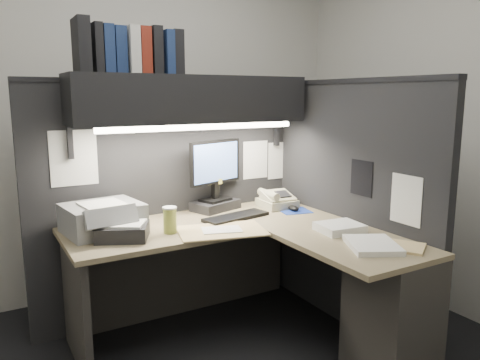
% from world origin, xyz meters
% --- Properties ---
extents(wall_back, '(3.50, 0.04, 2.70)m').
position_xyz_m(wall_back, '(0.00, 1.50, 1.35)').
color(wall_back, beige).
rests_on(wall_back, floor).
extents(wall_right, '(0.04, 3.00, 2.70)m').
position_xyz_m(wall_right, '(1.75, 0.00, 1.35)').
color(wall_right, beige).
rests_on(wall_right, floor).
extents(partition_back, '(1.90, 0.06, 1.60)m').
position_xyz_m(partition_back, '(0.03, 0.93, 0.80)').
color(partition_back, black).
rests_on(partition_back, floor).
extents(partition_right, '(0.06, 1.50, 1.60)m').
position_xyz_m(partition_right, '(0.98, 0.18, 0.80)').
color(partition_right, black).
rests_on(partition_right, floor).
extents(desk, '(1.70, 1.53, 0.73)m').
position_xyz_m(desk, '(0.43, -0.00, 0.44)').
color(desk, '#837353').
rests_on(desk, floor).
extents(overhead_shelf, '(1.55, 0.34, 0.30)m').
position_xyz_m(overhead_shelf, '(0.12, 0.75, 1.50)').
color(overhead_shelf, black).
rests_on(overhead_shelf, partition_back).
extents(task_light_tube, '(1.32, 0.04, 0.04)m').
position_xyz_m(task_light_tube, '(0.12, 0.61, 1.33)').
color(task_light_tube, white).
rests_on(task_light_tube, overhead_shelf).
extents(monitor, '(0.44, 0.29, 0.49)m').
position_xyz_m(monitor, '(0.32, 0.82, 0.93)').
color(monitor, black).
rests_on(monitor, desk).
extents(keyboard, '(0.48, 0.23, 0.02)m').
position_xyz_m(keyboard, '(0.33, 0.54, 0.74)').
color(keyboard, black).
rests_on(keyboard, desk).
extents(mousepad, '(0.24, 0.22, 0.00)m').
position_xyz_m(mousepad, '(0.78, 0.50, 0.73)').
color(mousepad, navy).
rests_on(mousepad, desk).
extents(mouse, '(0.07, 0.10, 0.04)m').
position_xyz_m(mouse, '(0.77, 0.50, 0.75)').
color(mouse, black).
rests_on(mouse, mousepad).
extents(telephone, '(0.24, 0.25, 0.09)m').
position_xyz_m(telephone, '(0.74, 0.66, 0.78)').
color(telephone, '#BDB791').
rests_on(telephone, desk).
extents(coffee_cup, '(0.08, 0.08, 0.15)m').
position_xyz_m(coffee_cup, '(-0.17, 0.45, 0.80)').
color(coffee_cup, '#D2C654').
rests_on(coffee_cup, desk).
extents(printer, '(0.46, 0.41, 0.17)m').
position_xyz_m(printer, '(-0.50, 0.66, 0.81)').
color(printer, gray).
rests_on(printer, desk).
extents(notebook_stack, '(0.35, 0.32, 0.08)m').
position_xyz_m(notebook_stack, '(-0.44, 0.47, 0.77)').
color(notebook_stack, black).
rests_on(notebook_stack, desk).
extents(open_folder, '(0.57, 0.45, 0.01)m').
position_xyz_m(open_folder, '(0.11, 0.32, 0.73)').
color(open_folder, tan).
rests_on(open_folder, desk).
extents(paper_stack_a, '(0.27, 0.24, 0.05)m').
position_xyz_m(paper_stack_a, '(0.71, -0.03, 0.75)').
color(paper_stack_a, white).
rests_on(paper_stack_a, desk).
extents(paper_stack_b, '(0.36, 0.38, 0.03)m').
position_xyz_m(paper_stack_b, '(0.66, -0.35, 0.75)').
color(paper_stack_b, white).
rests_on(paper_stack_b, desk).
extents(manila_stack, '(0.30, 0.32, 0.01)m').
position_xyz_m(manila_stack, '(0.79, -0.41, 0.74)').
color(manila_stack, tan).
rests_on(manila_stack, desk).
extents(binder_row, '(0.63, 0.25, 0.30)m').
position_xyz_m(binder_row, '(-0.27, 0.75, 1.79)').
color(binder_row, black).
rests_on(binder_row, overhead_shelf).
extents(pinned_papers, '(1.76, 1.31, 0.51)m').
position_xyz_m(pinned_papers, '(0.42, 0.56, 1.05)').
color(pinned_papers, white).
rests_on(pinned_papers, partition_back).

